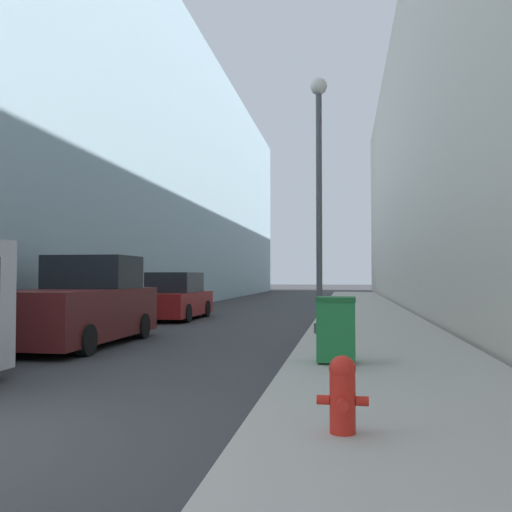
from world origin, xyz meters
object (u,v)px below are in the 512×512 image
Objects in this scene: fire_hydrant at (343,392)px; trash_bin at (336,329)px; pickup_truck at (79,307)px; lamppost at (319,178)px; parked_sedan_near at (175,298)px.

fire_hydrant is 0.65× the size of trash_bin.
lamppost is at bearing 21.64° from pickup_truck.
parked_sedan_near is at bearing 112.49° from fire_hydrant.
lamppost reaches higher than trash_bin.
parked_sedan_near reaches higher than fire_hydrant.
lamppost is 6.73m from pickup_truck.
trash_bin reaches higher than fire_hydrant.
trash_bin is (-0.13, 4.35, 0.19)m from fire_hydrant.
parked_sedan_near reaches higher than trash_bin.
parked_sedan_near is at bearing 90.50° from pickup_truck.
pickup_truck reaches higher than parked_sedan_near.
pickup_truck is 1.13× the size of parked_sedan_near.
pickup_truck is (-5.48, -2.18, -3.24)m from lamppost.
parked_sedan_near is (-5.55, 5.66, -3.35)m from lamppost.
trash_bin is at bearing -60.23° from parked_sedan_near.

